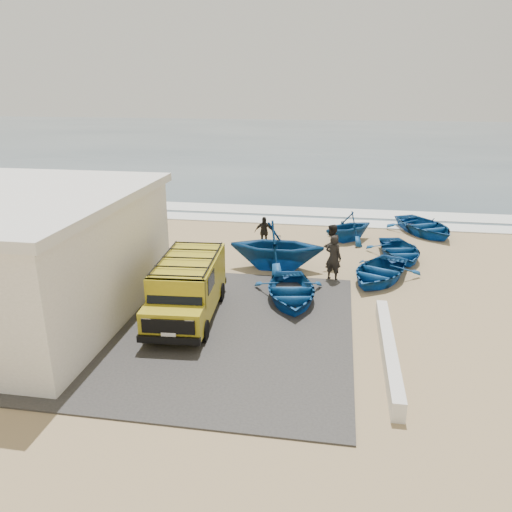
{
  "coord_description": "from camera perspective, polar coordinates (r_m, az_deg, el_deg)",
  "views": [
    {
      "loc": [
        3.29,
        -16.32,
        7.65
      ],
      "look_at": [
        0.23,
        2.08,
        1.2
      ],
      "focal_mm": 35.0,
      "sensor_mm": 36.0,
      "label": 1
    }
  ],
  "objects": [
    {
      "name": "ground",
      "position": [
        18.32,
        -1.79,
        -5.62
      ],
      "size": [
        160.0,
        160.0,
        0.0
      ],
      "primitive_type": "plane",
      "color": "tan"
    },
    {
      "name": "fisherman_front",
      "position": [
        20.52,
        8.83,
        -0.19
      ],
      "size": [
        0.83,
        0.72,
        1.91
      ],
      "primitive_type": "imported",
      "rotation": [
        0.0,
        0.0,
        2.69
      ],
      "color": "black",
      "rests_on": "ground"
    },
    {
      "name": "parapet",
      "position": [
        15.32,
        14.89,
        -10.41
      ],
      "size": [
        0.35,
        6.0,
        0.55
      ],
      "primitive_type": "cube",
      "color": "silver",
      "rests_on": "ground"
    },
    {
      "name": "ocean",
      "position": [
        72.8,
        6.97,
        12.91
      ],
      "size": [
        180.0,
        88.0,
        0.01
      ],
      "primitive_type": "cube",
      "color": "#385166",
      "rests_on": "ground"
    },
    {
      "name": "boat_near_left",
      "position": [
        18.53,
        3.99,
        -4.03
      ],
      "size": [
        3.3,
        4.18,
        0.78
      ],
      "primitive_type": "imported",
      "rotation": [
        0.0,
        0.0,
        0.17
      ],
      "color": "navy",
      "rests_on": "ground"
    },
    {
      "name": "fisherman_back",
      "position": [
        24.51,
        0.89,
        2.77
      ],
      "size": [
        0.95,
        0.51,
        1.54
      ],
      "primitive_type": "imported",
      "rotation": [
        0.0,
        0.0,
        0.15
      ],
      "color": "black",
      "rests_on": "ground"
    },
    {
      "name": "building",
      "position": [
        18.75,
        -26.26,
        0.03
      ],
      "size": [
        8.4,
        9.4,
        4.3
      ],
      "color": "white",
      "rests_on": "ground"
    },
    {
      "name": "boat_far_right",
      "position": [
        28.25,
        18.71,
        3.25
      ],
      "size": [
        4.52,
        5.05,
        0.86
      ],
      "primitive_type": "imported",
      "rotation": [
        0.0,
        0.0,
        0.47
      ],
      "color": "navy",
      "rests_on": "ground"
    },
    {
      "name": "surf_line",
      "position": [
        29.51,
        2.72,
        4.09
      ],
      "size": [
        180.0,
        1.6,
        0.06
      ],
      "primitive_type": "cube",
      "color": "white",
      "rests_on": "ground"
    },
    {
      "name": "boat_near_right",
      "position": [
        21.0,
        13.88,
        -1.71
      ],
      "size": [
        4.08,
        4.63,
        0.8
      ],
      "primitive_type": "imported",
      "rotation": [
        0.0,
        0.0,
        -0.42
      ],
      "color": "navy",
      "rests_on": "ground"
    },
    {
      "name": "fisherman_middle",
      "position": [
        22.02,
        8.57,
        1.16
      ],
      "size": [
        1.13,
        1.18,
        1.92
      ],
      "primitive_type": "imported",
      "rotation": [
        0.0,
        0.0,
        -2.18
      ],
      "color": "black",
      "rests_on": "ground"
    },
    {
      "name": "boat_far_left",
      "position": [
        25.91,
        10.51,
        3.34
      ],
      "size": [
        3.84,
        3.79,
        1.53
      ],
      "primitive_type": "imported",
      "rotation": [
        0.0,
        0.0,
        -0.86
      ],
      "color": "navy",
      "rests_on": "ground"
    },
    {
      "name": "slab",
      "position": [
        17.06,
        -9.77,
        -7.77
      ],
      "size": [
        12.0,
        10.0,
        0.05
      ],
      "primitive_type": "cube",
      "color": "#383634",
      "rests_on": "ground"
    },
    {
      "name": "surf_wash",
      "position": [
        31.92,
        3.26,
        5.21
      ],
      "size": [
        180.0,
        2.2,
        0.04
      ],
      "primitive_type": "cube",
      "color": "white",
      "rests_on": "ground"
    },
    {
      "name": "boat_mid_right",
      "position": [
        23.95,
        16.08,
        0.6
      ],
      "size": [
        3.22,
        4.0,
        0.73
      ],
      "primitive_type": "imported",
      "rotation": [
        0.0,
        0.0,
        0.21
      ],
      "color": "navy",
      "rests_on": "ground"
    },
    {
      "name": "van",
      "position": [
        17.18,
        -7.82,
        -3.43
      ],
      "size": [
        2.24,
        5.0,
        2.09
      ],
      "rotation": [
        0.0,
        0.0,
        0.07
      ],
      "color": "#B3A21A",
      "rests_on": "ground"
    },
    {
      "name": "boat_mid_left",
      "position": [
        21.5,
        2.39,
        1.22
      ],
      "size": [
        4.06,
        3.51,
        2.13
      ],
      "primitive_type": "imported",
      "rotation": [
        0.0,
        0.0,
        1.58
      ],
      "color": "navy",
      "rests_on": "ground"
    }
  ]
}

